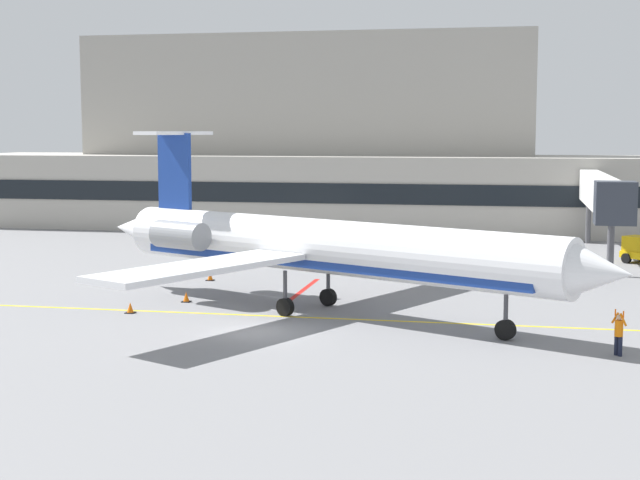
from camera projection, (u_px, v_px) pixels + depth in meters
ground at (258, 333)px, 43.10m from camera, size 120.00×120.00×0.11m
terminal_building at (331, 153)px, 89.14m from camera, size 73.07×12.94×18.14m
jet_bridge_west at (601, 194)px, 66.61m from camera, size 2.40×22.07×6.06m
regional_jet at (318, 246)px, 47.33m from camera, size 29.02×24.15×9.08m
pushback_tractor at (492, 265)px, 58.16m from camera, size 3.58×2.76×1.90m
fuel_tank at (259, 235)px, 70.92m from camera, size 7.16×2.51×2.43m
marshaller at (619, 333)px, 38.39m from camera, size 0.59×0.70×1.89m
safety_cone_alpha at (130, 308)px, 47.50m from camera, size 0.47×0.47×0.55m
safety_cone_bravo at (186, 297)px, 50.59m from camera, size 0.47×0.47×0.55m
safety_cone_charlie at (210, 276)px, 57.85m from camera, size 0.47×0.47×0.55m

